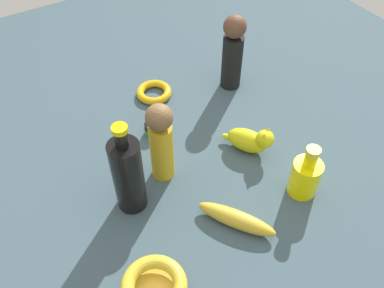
{
  "coord_description": "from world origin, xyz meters",
  "views": [
    {
      "loc": [
        -0.61,
        0.38,
        0.83
      ],
      "look_at": [
        0.0,
        0.0,
        0.05
      ],
      "focal_mm": 38.33,
      "sensor_mm": 36.0,
      "label": 1
    }
  ],
  "objects_px": {
    "bottle_short": "(305,176)",
    "bottle_tall": "(128,175)",
    "nail_polish_jar": "(152,129)",
    "bowl": "(154,288)",
    "bangle": "(154,92)",
    "person_figure_child": "(233,51)",
    "person_figure_adult": "(161,141)",
    "banana": "(236,219)",
    "cat_figurine": "(251,140)"
  },
  "relations": [
    {
      "from": "bottle_short",
      "to": "bottle_tall",
      "type": "bearing_deg",
      "value": 63.54
    },
    {
      "from": "bottle_tall",
      "to": "bowl",
      "type": "xyz_separation_m",
      "value": [
        -0.23,
        0.06,
        -0.08
      ]
    },
    {
      "from": "bottle_short",
      "to": "bangle",
      "type": "relative_size",
      "value": 1.4
    },
    {
      "from": "bottle_short",
      "to": "bowl",
      "type": "distance_m",
      "value": 0.44
    },
    {
      "from": "nail_polish_jar",
      "to": "bowl",
      "type": "distance_m",
      "value": 0.47
    },
    {
      "from": "bottle_short",
      "to": "bottle_tall",
      "type": "relative_size",
      "value": 0.59
    },
    {
      "from": "bottle_short",
      "to": "bottle_tall",
      "type": "xyz_separation_m",
      "value": [
        0.19,
        0.38,
        0.05
      ]
    },
    {
      "from": "bottle_short",
      "to": "bangle",
      "type": "xyz_separation_m",
      "value": [
        0.52,
        0.14,
        -0.04
      ]
    },
    {
      "from": "person_figure_child",
      "to": "bowl",
      "type": "bearing_deg",
      "value": 132.29
    },
    {
      "from": "bottle_short",
      "to": "person_figure_child",
      "type": "xyz_separation_m",
      "value": [
        0.43,
        -0.09,
        0.07
      ]
    },
    {
      "from": "person_figure_child",
      "to": "bangle",
      "type": "bearing_deg",
      "value": 70.72
    },
    {
      "from": "bottle_tall",
      "to": "bangle",
      "type": "xyz_separation_m",
      "value": [
        0.33,
        -0.23,
        -0.1
      ]
    },
    {
      "from": "banana",
      "to": "bowl",
      "type": "xyz_separation_m",
      "value": [
        -0.05,
        0.24,
        0.01
      ]
    },
    {
      "from": "bangle",
      "to": "person_figure_child",
      "type": "bearing_deg",
      "value": -109.28
    },
    {
      "from": "person_figure_adult",
      "to": "bowl",
      "type": "relative_size",
      "value": 1.7
    },
    {
      "from": "cat_figurine",
      "to": "person_figure_child",
      "type": "height_order",
      "value": "person_figure_child"
    },
    {
      "from": "nail_polish_jar",
      "to": "person_figure_adult",
      "type": "xyz_separation_m",
      "value": [
        -0.14,
        0.04,
        0.1
      ]
    },
    {
      "from": "bottle_short",
      "to": "cat_figurine",
      "type": "relative_size",
      "value": 1.15
    },
    {
      "from": "banana",
      "to": "cat_figurine",
      "type": "distance_m",
      "value": 0.24
    },
    {
      "from": "person_figure_adult",
      "to": "bangle",
      "type": "height_order",
      "value": "person_figure_adult"
    },
    {
      "from": "bowl",
      "to": "bangle",
      "type": "bearing_deg",
      "value": -27.83
    },
    {
      "from": "nail_polish_jar",
      "to": "bowl",
      "type": "height_order",
      "value": "bowl"
    },
    {
      "from": "cat_figurine",
      "to": "bangle",
      "type": "distance_m",
      "value": 0.36
    },
    {
      "from": "nail_polish_jar",
      "to": "bottle_tall",
      "type": "distance_m",
      "value": 0.25
    },
    {
      "from": "person_figure_child",
      "to": "nail_polish_jar",
      "type": "bearing_deg",
      "value": 101.39
    },
    {
      "from": "bangle",
      "to": "bottle_tall",
      "type": "bearing_deg",
      "value": 144.57
    },
    {
      "from": "bangle",
      "to": "bowl",
      "type": "height_order",
      "value": "bowl"
    },
    {
      "from": "nail_polish_jar",
      "to": "bangle",
      "type": "height_order",
      "value": "nail_polish_jar"
    },
    {
      "from": "nail_polish_jar",
      "to": "person_figure_child",
      "type": "distance_m",
      "value": 0.34
    },
    {
      "from": "bottle_tall",
      "to": "bowl",
      "type": "bearing_deg",
      "value": 165.04
    },
    {
      "from": "bottle_short",
      "to": "person_figure_child",
      "type": "distance_m",
      "value": 0.45
    },
    {
      "from": "bottle_tall",
      "to": "bowl",
      "type": "relative_size",
      "value": 1.92
    },
    {
      "from": "person_figure_adult",
      "to": "bowl",
      "type": "distance_m",
      "value": 0.33
    },
    {
      "from": "bangle",
      "to": "person_figure_child",
      "type": "height_order",
      "value": "person_figure_child"
    },
    {
      "from": "banana",
      "to": "bottle_tall",
      "type": "relative_size",
      "value": 0.73
    },
    {
      "from": "person_figure_adult",
      "to": "cat_figurine",
      "type": "height_order",
      "value": "person_figure_adult"
    },
    {
      "from": "cat_figurine",
      "to": "bottle_tall",
      "type": "relative_size",
      "value": 0.51
    },
    {
      "from": "nail_polish_jar",
      "to": "person_figure_adult",
      "type": "bearing_deg",
      "value": 163.71
    },
    {
      "from": "banana",
      "to": "person_figure_adult",
      "type": "height_order",
      "value": "person_figure_adult"
    },
    {
      "from": "cat_figurine",
      "to": "person_figure_child",
      "type": "distance_m",
      "value": 0.3
    },
    {
      "from": "nail_polish_jar",
      "to": "person_figure_adult",
      "type": "relative_size",
      "value": 0.18
    },
    {
      "from": "banana",
      "to": "bottle_tall",
      "type": "height_order",
      "value": "bottle_tall"
    },
    {
      "from": "bottle_short",
      "to": "bottle_tall",
      "type": "height_order",
      "value": "bottle_tall"
    },
    {
      "from": "nail_polish_jar",
      "to": "bottle_tall",
      "type": "bearing_deg",
      "value": 140.85
    },
    {
      "from": "bottle_tall",
      "to": "bangle",
      "type": "bearing_deg",
      "value": -35.43
    },
    {
      "from": "person_figure_adult",
      "to": "bangle",
      "type": "xyz_separation_m",
      "value": [
        0.29,
        -0.13,
        -0.11
      ]
    },
    {
      "from": "bottle_short",
      "to": "person_figure_child",
      "type": "bearing_deg",
      "value": -11.58
    },
    {
      "from": "banana",
      "to": "bangle",
      "type": "relative_size",
      "value": 1.75
    },
    {
      "from": "bowl",
      "to": "person_figure_child",
      "type": "height_order",
      "value": "person_figure_child"
    },
    {
      "from": "person_figure_adult",
      "to": "cat_figurine",
      "type": "relative_size",
      "value": 1.75
    }
  ]
}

